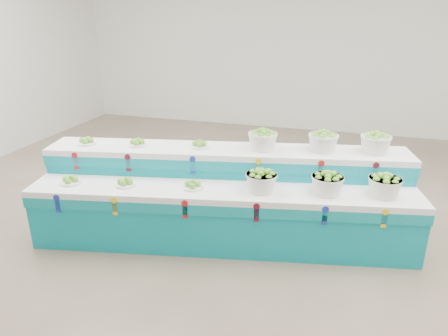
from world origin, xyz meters
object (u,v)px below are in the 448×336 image
at_px(plate_upper_mid, 137,142).
at_px(display_stand, 224,196).
at_px(basket_lower_left, 261,181).
at_px(basket_upper_right, 375,143).

bearing_deg(plate_upper_mid, display_stand, -2.84).
xyz_separation_m(basket_lower_left, plate_upper_mid, (-1.60, 0.24, 0.22)).
bearing_deg(basket_upper_right, display_stand, -160.05).
xyz_separation_m(display_stand, basket_upper_right, (1.64, 0.60, 0.63)).
height_order(plate_upper_mid, basket_upper_right, basket_upper_right).
distance_m(display_stand, plate_upper_mid, 1.25).
bearing_deg(basket_lower_left, display_stand, 159.15).
distance_m(display_stand, basket_upper_right, 1.86).
bearing_deg(display_stand, basket_upper_right, 8.87).
height_order(display_stand, basket_lower_left, display_stand).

